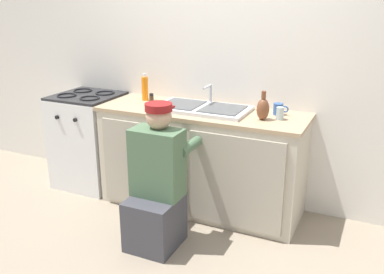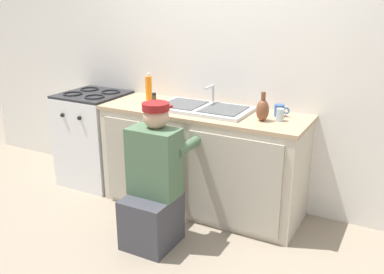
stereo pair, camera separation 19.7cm
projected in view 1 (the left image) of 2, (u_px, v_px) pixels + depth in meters
The scene contains 12 objects.
ground_plane at pixel (187, 220), 3.67m from camera, with size 12.00×12.00×0.00m, color gray.
back_wall at pixel (218, 64), 3.84m from camera, with size 6.00×0.10×2.50m, color silver.
counter_cabinet at pixel (201, 162), 3.78m from camera, with size 1.76×0.62×0.87m.
countertop at pixel (202, 112), 3.65m from camera, with size 1.80×0.62×0.03m, color tan.
sink_double_basin at pixel (202, 108), 3.64m from camera, with size 0.80×0.44×0.19m.
stove_range at pixel (90, 140), 4.27m from camera, with size 0.60×0.62×0.94m.
plumber_person at pixel (157, 189), 3.21m from camera, with size 0.42×0.61×1.10m.
vase_decorative at pixel (263, 109), 3.34m from camera, with size 0.10×0.10×0.23m.
coffee_mug at pixel (279, 109), 3.49m from camera, with size 0.13×0.08×0.09m.
water_glass at pixel (280, 113), 3.35m from camera, with size 0.06×0.06×0.10m.
spice_bottle_pepper at pixel (151, 99), 3.80m from camera, with size 0.04×0.04×0.10m.
soap_bottle_orange at pixel (145, 88), 3.95m from camera, with size 0.06×0.06×0.25m.
Camera 1 is at (1.41, -2.93, 1.85)m, focal length 40.00 mm.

